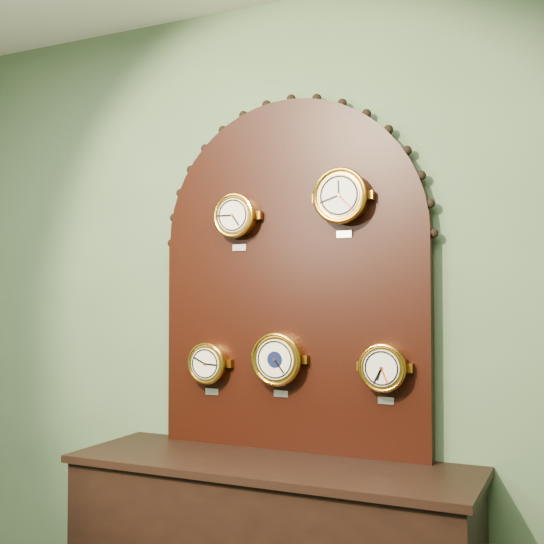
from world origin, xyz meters
The scene contains 7 objects.
wall_back centered at (0.00, 2.50, 1.40)m, with size 4.00×4.00×0.00m, color #4F6B49.
display_board centered at (0.00, 2.45, 1.63)m, with size 1.26×0.06×1.53m.
roman_clock centered at (-0.23, 2.38, 1.83)m, with size 0.20×0.08×0.25m.
arabic_clock centered at (0.25, 2.38, 1.89)m, with size 0.23×0.08×0.28m.
hygrometer centered at (-0.37, 2.38, 1.19)m, with size 0.18×0.08×0.24m.
barometer centered at (-0.03, 2.38, 1.22)m, with size 0.23×0.08×0.28m.
tide_clock centered at (0.42, 2.38, 1.20)m, with size 0.19×0.08×0.25m.
Camera 1 is at (1.16, -0.27, 1.48)m, focal length 45.60 mm.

